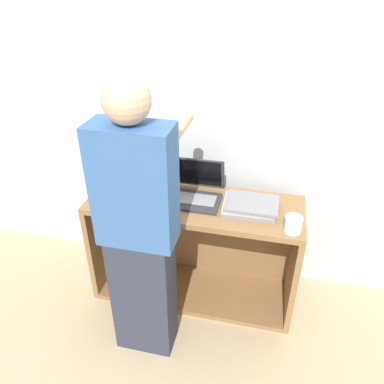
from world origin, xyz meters
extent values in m
plane|color=tan|center=(0.00, 0.00, 0.00)|extent=(12.00, 12.00, 0.00)
cube|color=silver|center=(0.00, 0.59, 1.20)|extent=(8.00, 0.05, 2.40)
cube|color=olive|center=(0.00, 0.24, 0.74)|extent=(1.36, 0.49, 0.04)
cube|color=olive|center=(0.00, 0.24, 0.02)|extent=(1.36, 0.49, 0.04)
cube|color=olive|center=(-0.66, 0.24, 0.38)|extent=(0.04, 0.49, 0.69)
cube|color=olive|center=(0.66, 0.24, 0.38)|extent=(0.04, 0.49, 0.69)
cube|color=olive|center=(0.00, 0.47, 0.38)|extent=(1.29, 0.04, 0.69)
cube|color=#333338|center=(0.00, 0.24, 0.77)|extent=(0.32, 0.23, 0.02)
cube|color=gray|center=(0.00, 0.25, 0.78)|extent=(0.26, 0.13, 0.00)
cube|color=#333338|center=(0.00, 0.40, 0.89)|extent=(0.32, 0.08, 0.23)
cube|color=black|center=(0.00, 0.39, 0.89)|extent=(0.28, 0.06, 0.20)
cube|color=#232326|center=(-0.34, 0.24, 0.77)|extent=(0.33, 0.24, 0.02)
cube|color=slate|center=(-0.35, 0.25, 0.79)|extent=(0.33, 0.25, 0.02)
cube|color=#B7B7BC|center=(-0.34, 0.25, 0.81)|extent=(0.32, 0.24, 0.02)
cube|color=#232326|center=(-0.34, 0.25, 0.83)|extent=(0.32, 0.24, 0.02)
cube|color=#232326|center=(-0.35, 0.25, 0.85)|extent=(0.33, 0.25, 0.02)
cube|color=slate|center=(-0.35, 0.24, 0.87)|extent=(0.32, 0.24, 0.02)
cube|color=#232326|center=(-0.34, 0.24, 0.89)|extent=(0.32, 0.24, 0.02)
cube|color=gray|center=(0.34, 0.24, 0.77)|extent=(0.32, 0.24, 0.02)
cube|color=#B7B7BC|center=(0.34, 0.25, 0.79)|extent=(0.32, 0.24, 0.02)
cube|color=gray|center=(0.36, 0.24, 0.81)|extent=(0.32, 0.24, 0.02)
cube|color=#2D3342|center=(-0.19, -0.23, 0.40)|extent=(0.34, 0.20, 0.80)
cube|color=#38609E|center=(-0.19, -0.23, 1.12)|extent=(0.40, 0.20, 0.64)
sphere|color=#DBAD89|center=(-0.19, -0.23, 1.55)|extent=(0.22, 0.22, 0.22)
cylinder|color=#DBAD89|center=(-0.35, 0.03, 1.34)|extent=(0.07, 0.32, 0.07)
cylinder|color=#DBAD89|center=(-0.03, 0.03, 1.34)|extent=(0.07, 0.32, 0.07)
cylinder|color=white|center=(0.60, 0.08, 0.81)|extent=(0.10, 0.10, 0.09)
camera|label=1|loc=(0.44, -1.69, 2.04)|focal=35.00mm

